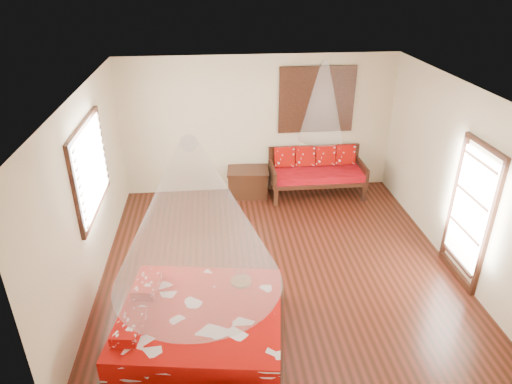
# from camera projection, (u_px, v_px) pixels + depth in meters

# --- Properties ---
(room) EXTENTS (5.54, 5.54, 2.84)m
(room) POSITION_uv_depth(u_px,v_px,m) (279.00, 184.00, 6.75)
(room) COLOR black
(room) RESTS_ON ground
(bed) EXTENTS (2.33, 2.17, 0.64)m
(bed) POSITION_uv_depth(u_px,v_px,m) (200.00, 326.00, 5.74)
(bed) COLOR black
(bed) RESTS_ON floor
(daybed) EXTENTS (1.92, 0.85, 0.97)m
(daybed) POSITION_uv_depth(u_px,v_px,m) (316.00, 170.00, 9.37)
(daybed) COLOR black
(daybed) RESTS_ON floor
(storage_chest) EXTENTS (0.88, 0.68, 0.57)m
(storage_chest) POSITION_uv_depth(u_px,v_px,m) (248.00, 182.00, 9.40)
(storage_chest) COLOR black
(storage_chest) RESTS_ON floor
(shutter_panel) EXTENTS (1.52, 0.06, 1.32)m
(shutter_panel) POSITION_uv_depth(u_px,v_px,m) (317.00, 100.00, 9.04)
(shutter_panel) COLOR black
(shutter_panel) RESTS_ON wall_back
(window_left) EXTENTS (0.10, 1.74, 1.34)m
(window_left) POSITION_uv_depth(u_px,v_px,m) (91.00, 168.00, 6.55)
(window_left) COLOR black
(window_left) RESTS_ON wall_left
(glazed_door) EXTENTS (0.08, 1.02, 2.16)m
(glazed_door) POSITION_uv_depth(u_px,v_px,m) (469.00, 215.00, 6.61)
(glazed_door) COLOR black
(glazed_door) RESTS_ON floor
(wine_tray) EXTENTS (0.28, 0.28, 0.23)m
(wine_tray) POSITION_uv_depth(u_px,v_px,m) (241.00, 278.00, 6.10)
(wine_tray) COLOR brown
(wine_tray) RESTS_ON bed
(mosquito_net_main) EXTENTS (2.01, 2.01, 1.80)m
(mosquito_net_main) POSITION_uv_depth(u_px,v_px,m) (194.00, 216.00, 5.02)
(mosquito_net_main) COLOR white
(mosquito_net_main) RESTS_ON ceiling
(mosquito_net_daybed) EXTENTS (0.87, 0.87, 1.50)m
(mosquito_net_daybed) POSITION_uv_depth(u_px,v_px,m) (323.00, 101.00, 8.58)
(mosquito_net_daybed) COLOR white
(mosquito_net_daybed) RESTS_ON ceiling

